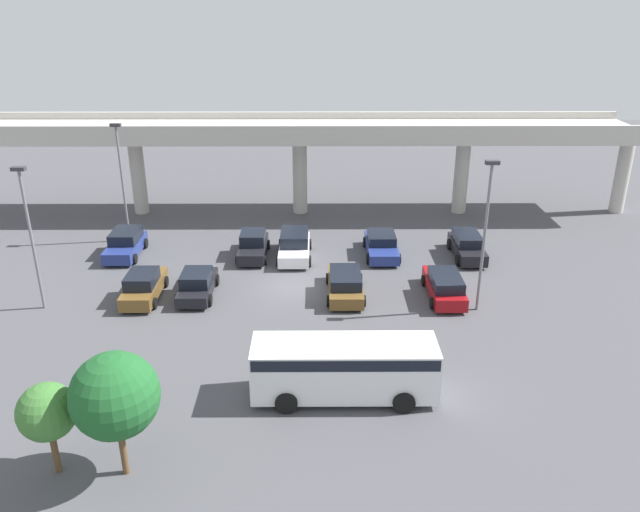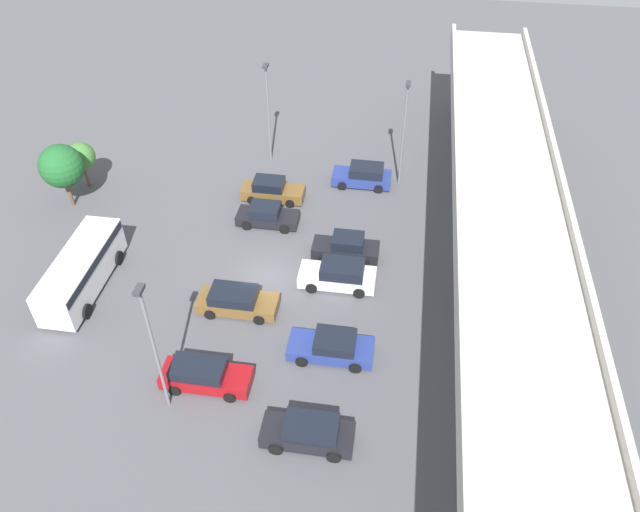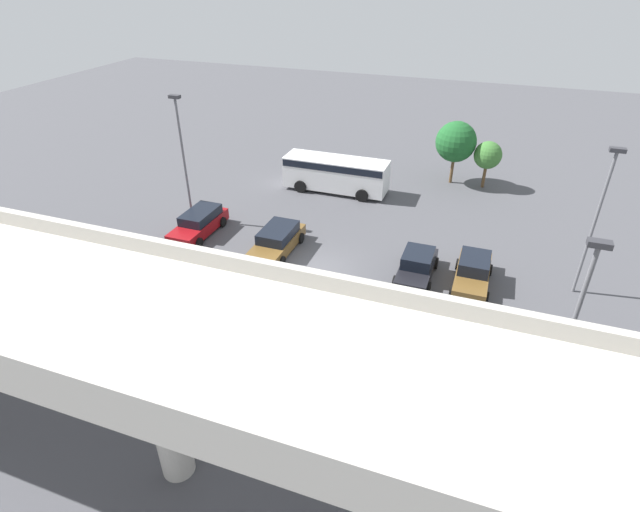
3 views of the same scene
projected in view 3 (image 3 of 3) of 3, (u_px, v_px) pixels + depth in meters
The scene contains 17 objects.
ground_plane at pixel (316, 269), 28.88m from camera, with size 108.68×108.68×0.00m, color #4C4C51.
highway_overpass at pixel (149, 336), 14.47m from camera, with size 51.84×6.12×7.46m.
parked_car_0 at pixel (528, 363), 21.08m from camera, with size 2.12×4.43×1.64m.
parked_car_1 at pixel (473, 273), 27.12m from camera, with size 1.99×4.59×1.63m.
parked_car_2 at pixel (417, 266), 27.79m from camera, with size 2.01×4.31×1.52m.
parked_car_3 at pixel (339, 317), 23.80m from camera, with size 1.99×4.37×1.66m.
parked_car_4 at pixel (287, 303), 24.68m from camera, with size 2.22×4.78×1.70m.
parked_car_5 at pixel (277, 240), 30.26m from camera, with size 2.16×4.79×1.50m.
parked_car_6 at pixel (183, 286), 26.14m from camera, with size 2.20×4.76×1.46m.
parked_car_7 at pixel (199, 223), 32.16m from camera, with size 2.03×4.79×1.51m.
parked_car_8 at pixel (101, 262), 28.05m from camera, with size 1.97×4.56×1.59m.
shuttle_bus at pixel (336, 172), 37.63m from camera, with size 7.84×2.66×2.55m.
lamp_post_near_aisle at pixel (183, 151), 31.68m from camera, with size 0.70×0.35×8.38m.
lamp_post_mid_lot at pixel (571, 330), 16.66m from camera, with size 0.70×0.35×8.26m.
lamp_post_by_overpass at pixel (598, 213), 24.52m from camera, with size 0.70×0.35×8.01m.
tree_front_left at pixel (488, 155), 37.69m from camera, with size 2.08×2.08×3.64m.
tree_front_centre at pixel (456, 142), 38.11m from camera, with size 3.09×3.09×4.88m.
Camera 3 is at (-8.49, 22.80, 15.58)m, focal length 28.00 mm.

